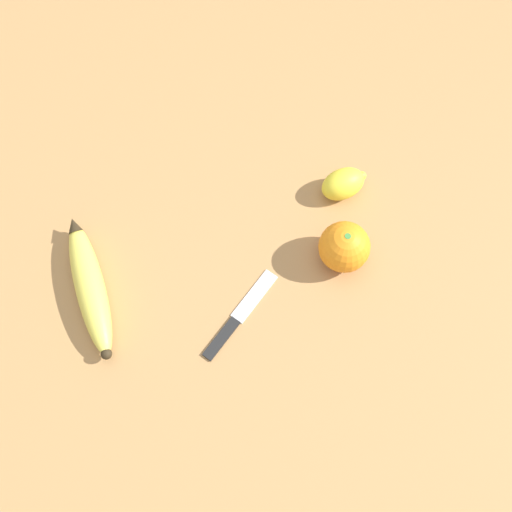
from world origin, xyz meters
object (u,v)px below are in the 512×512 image
paring_knife (238,317)px  orange (344,247)px  banana (90,286)px  lemon (343,184)px

paring_knife → orange: bearing=68.0°
paring_knife → banana: bearing=-154.7°
paring_knife → lemon: bearing=88.6°
orange → paring_knife: size_ratio=0.47×
banana → orange: size_ratio=2.53×
banana → paring_knife: bearing=-119.8°
banana → orange: (-0.29, -0.25, 0.02)m
orange → lemon: 0.12m
lemon → paring_knife: lemon is taller
banana → lemon: (-0.24, -0.36, 0.00)m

